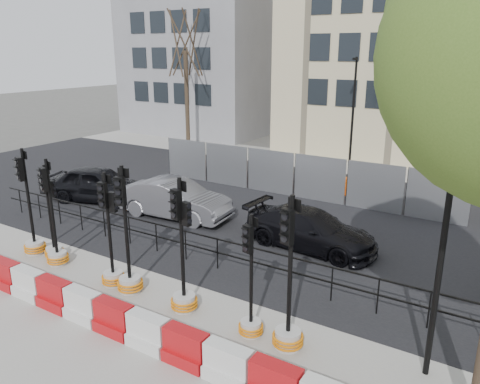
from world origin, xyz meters
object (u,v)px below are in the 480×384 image
Objects in this scene: lamp_post_near at (445,227)px; car_c at (310,229)px; traffic_signal_a at (33,233)px; traffic_signal_h at (288,319)px; traffic_signal_d at (112,260)px; car_a at (99,184)px.

car_c is (-4.60, 4.67, -2.57)m from lamp_post_near.
traffic_signal_h is (9.18, -0.21, 0.02)m from traffic_signal_a.
lamp_post_near is 8.60m from traffic_signal_d.
lamp_post_near is 1.83× the size of traffic_signal_d.
lamp_post_near reaches higher than car_a.
lamp_post_near reaches higher than car_c.
lamp_post_near is 12.25m from traffic_signal_a.
traffic_signal_d is at bearing -175.55° from lamp_post_near.
traffic_signal_h is (-2.79, -0.67, -2.49)m from lamp_post_near.
traffic_signal_h is 5.64m from car_c.
traffic_signal_d is 8.08m from car_a.
lamp_post_near is 7.04m from car_c.
traffic_signal_a reaches higher than car_a.
traffic_signal_d is 0.68× the size of car_a.
car_a is at bearing 95.47° from car_c.
traffic_signal_a is 9.19m from traffic_signal_h.
traffic_signal_d reaches higher than car_c.
traffic_signal_a is at bearing 169.85° from traffic_signal_d.
car_a is at bearing 171.40° from traffic_signal_h.
lamp_post_near is 1.24× the size of car_a.
traffic_signal_a is (-11.98, -0.46, -2.50)m from lamp_post_near.
lamp_post_near is 1.29× the size of car_c.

